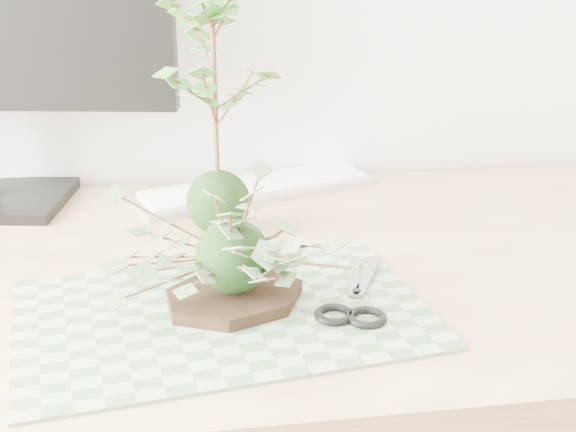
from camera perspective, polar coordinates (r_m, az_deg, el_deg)
The scene contains 7 objects.
desk at distance 1.08m, azimuth -4.45°, elevation -7.82°, with size 1.60×0.70×0.74m.
cutting_mat at distance 0.92m, azimuth -4.69°, elevation -6.92°, with size 0.46×0.31×0.00m, color #456B47.
stone_dish at distance 0.94m, azimuth -3.86°, elevation -5.74°, with size 0.17×0.17×0.01m, color black.
ivy_kokedama at distance 0.90m, azimuth -4.00°, elevation -0.55°, with size 0.25×0.25×0.17m.
maple_kokedama at distance 1.08m, azimuth -5.34°, elevation 12.01°, with size 0.26×0.26×0.38m.
keyboard at distance 1.31m, azimuth -2.32°, elevation 2.02°, with size 0.42×0.24×0.02m.
scissors at distance 0.93m, azimuth 5.22°, elevation -6.42°, with size 0.10×0.19×0.01m.
Camera 1 is at (-0.13, 0.28, 1.17)m, focal length 50.00 mm.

